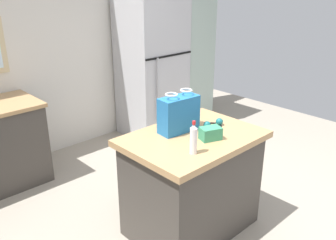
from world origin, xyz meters
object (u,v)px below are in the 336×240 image
Objects in this scene: kitchen_island at (192,183)px; small_box at (211,133)px; tall_cabinet at (187,54)px; refrigerator at (152,68)px; bottle at (193,139)px; shopping_bag at (179,114)px; ear_defenders at (213,124)px.

small_box is (0.05, -0.14, 0.50)m from kitchen_island.
small_box is at bearing -132.14° from tall_cabinet.
tall_cabinet is at bearing 0.02° from refrigerator.
small_box is 0.30m from bottle.
refrigerator reaches higher than kitchen_island.
ear_defenders is at bearing -25.47° from shopping_bag.
tall_cabinet is (1.90, 1.90, 0.58)m from kitchen_island.
shopping_bag is 1.38× the size of bottle.
refrigerator is at bearing 57.56° from kitchen_island.
bottle is 1.29× the size of ear_defenders.
shopping_bag is (-0.02, 0.15, 0.60)m from kitchen_island.
bottle is at bearing -155.30° from ear_defenders.
tall_cabinet is at bearing 49.16° from ear_defenders.
bottle is (-1.45, -2.12, 0.08)m from refrigerator.
small_box is 0.27m from ear_defenders.
ear_defenders is at bearing 24.70° from bottle.
tall_cabinet reaches higher than shopping_bag.
refrigerator is at bearing 60.41° from small_box.
tall_cabinet is 3.01m from bottle.
tall_cabinet reaches higher than small_box.
small_box reaches higher than kitchen_island.
bottle is at bearing -135.18° from tall_cabinet.
refrigerator reaches higher than shopping_bag.
bottle is at bearing -120.20° from shopping_bag.
small_box reaches higher than ear_defenders.
ear_defenders is at bearing 35.53° from small_box.
ear_defenders is (0.50, 0.23, -0.09)m from bottle.
shopping_bag reaches higher than kitchen_island.
small_box is 0.82× the size of ear_defenders.
refrigerator is 2.35m from small_box.
kitchen_island is 2.30m from refrigerator.
bottle reaches higher than kitchen_island.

